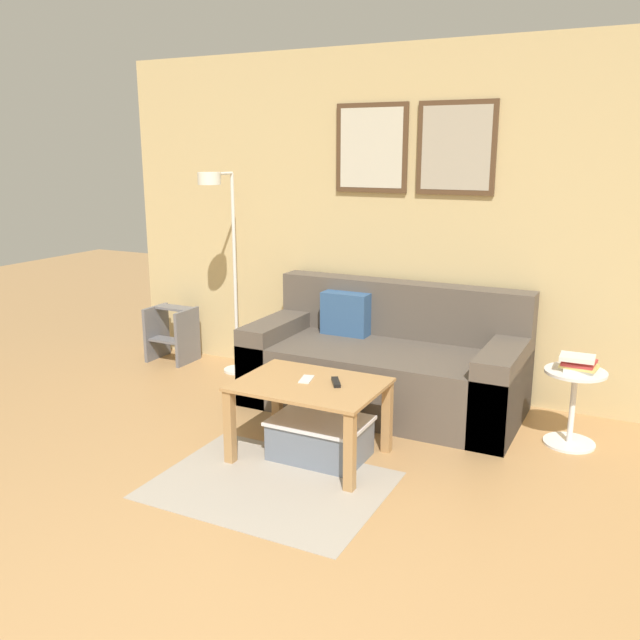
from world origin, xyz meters
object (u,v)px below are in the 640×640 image
(couch, at_px, (385,366))
(floor_lamp, at_px, (222,245))
(book_stack, at_px, (578,363))
(remote_control, at_px, (336,382))
(side_table, at_px, (573,400))
(coffee_table, at_px, (310,397))
(storage_bin, at_px, (320,438))
(cell_phone, at_px, (306,379))
(step_stool, at_px, (172,333))

(couch, relative_size, floor_lamp, 1.17)
(book_stack, distance_m, remote_control, 1.50)
(floor_lamp, height_order, side_table, floor_lamp)
(couch, distance_m, coffee_table, 1.02)
(floor_lamp, bearing_deg, remote_control, -33.79)
(coffee_table, relative_size, floor_lamp, 0.52)
(storage_bin, xyz_separation_m, remote_control, (0.09, 0.03, 0.36))
(couch, relative_size, cell_phone, 13.77)
(side_table, relative_size, book_stack, 2.12)
(side_table, height_order, step_stool, side_table)
(step_stool, bearing_deg, couch, -4.59)
(storage_bin, distance_m, book_stack, 1.65)
(coffee_table, relative_size, remote_control, 5.67)
(book_stack, bearing_deg, side_table, 133.72)
(remote_control, bearing_deg, book_stack, 1.48)
(remote_control, xyz_separation_m, step_stool, (-2.12, 1.12, -0.23))
(coffee_table, distance_m, floor_lamp, 1.80)
(couch, distance_m, floor_lamp, 1.59)
(cell_phone, bearing_deg, couch, 69.06)
(floor_lamp, relative_size, step_stool, 3.46)
(coffee_table, xyz_separation_m, storage_bin, (0.06, 0.02, -0.26))
(coffee_table, xyz_separation_m, side_table, (1.38, 0.89, -0.09))
(book_stack, height_order, step_stool, book_stack)
(side_table, xyz_separation_m, book_stack, (0.01, -0.01, 0.25))
(step_stool, bearing_deg, storage_bin, -29.59)
(step_stool, bearing_deg, coffee_table, -30.76)
(couch, relative_size, side_table, 3.95)
(couch, bearing_deg, side_table, -5.04)
(side_table, bearing_deg, floor_lamp, 177.30)
(step_stool, bearing_deg, book_stack, -4.96)
(storage_bin, xyz_separation_m, step_stool, (-2.03, 1.15, 0.13))
(floor_lamp, distance_m, step_stool, 1.08)
(coffee_table, distance_m, cell_phone, 0.11)
(side_table, xyz_separation_m, step_stool, (-3.36, 0.28, -0.04))
(coffee_table, height_order, cell_phone, cell_phone)
(storage_bin, bearing_deg, side_table, 33.36)
(remote_control, distance_m, cell_phone, 0.19)
(side_table, relative_size, step_stool, 1.03)
(couch, xyz_separation_m, step_stool, (-2.06, 0.17, -0.05))
(book_stack, xyz_separation_m, remote_control, (-1.25, -0.83, -0.06))
(storage_bin, height_order, step_stool, step_stool)
(side_table, bearing_deg, book_stack, -46.28)
(couch, bearing_deg, floor_lamp, 179.49)
(coffee_table, relative_size, side_table, 1.75)
(couch, height_order, step_stool, couch)
(storage_bin, distance_m, side_table, 1.60)
(coffee_table, relative_size, step_stool, 1.79)
(storage_bin, height_order, floor_lamp, floor_lamp)
(coffee_table, bearing_deg, storage_bin, 20.52)
(couch, relative_size, storage_bin, 3.37)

